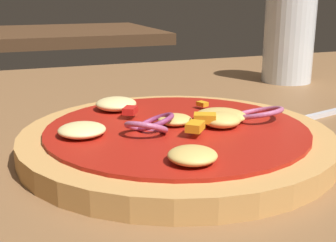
% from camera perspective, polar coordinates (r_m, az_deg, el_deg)
% --- Properties ---
extents(dining_table, '(1.24, 0.96, 0.04)m').
position_cam_1_polar(dining_table, '(0.40, 9.30, -5.67)').
color(dining_table, brown).
rests_on(dining_table, ground).
extents(pizza, '(0.26, 0.26, 0.04)m').
position_cam_1_polar(pizza, '(0.38, 1.05, -2.11)').
color(pizza, tan).
rests_on(pizza, dining_table).
extents(fork, '(0.17, 0.05, 0.01)m').
position_cam_1_polar(fork, '(0.50, 18.55, 0.71)').
color(fork, silver).
rests_on(fork, dining_table).
extents(beer_glass, '(0.07, 0.07, 0.12)m').
position_cam_1_polar(beer_glass, '(0.68, 14.92, 9.28)').
color(beer_glass, silver).
rests_on(beer_glass, dining_table).
extents(background_table, '(0.83, 0.54, 0.04)m').
position_cam_1_polar(background_table, '(1.62, -16.65, 10.23)').
color(background_table, '#4C301C').
rests_on(background_table, ground).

